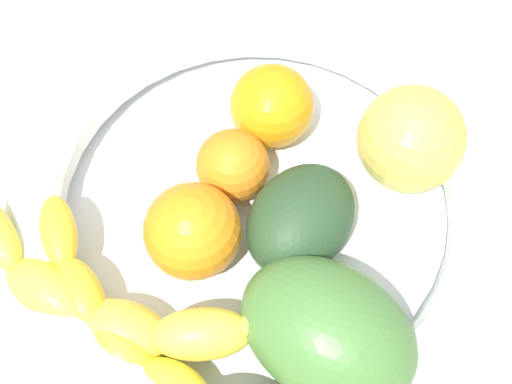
{
  "coord_description": "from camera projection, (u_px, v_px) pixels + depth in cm",
  "views": [
    {
      "loc": [
        -21.77,
        -7.26,
        48.83
      ],
      "look_at": [
        0.0,
        0.0,
        7.59
      ],
      "focal_mm": 50.2,
      "sensor_mm": 36.0,
      "label": 1
    }
  ],
  "objects": [
    {
      "name": "avocado_dark",
      "position": [
        301.0,
        219.0,
        0.47
      ],
      "size": [
        9.86,
        8.58,
        5.43
      ],
      "primitive_type": "ellipsoid",
      "rotation": [
        0.0,
        0.0,
        6.0
      ],
      "color": "#274528",
      "rests_on": "fruit_bowl"
    },
    {
      "name": "mango_green",
      "position": [
        328.0,
        331.0,
        0.42
      ],
      "size": [
        10.91,
        12.93,
        7.07
      ],
      "primitive_type": "ellipsoid",
      "rotation": [
        0.0,
        0.0,
        1.3
      ],
      "color": "#477C3C",
      "rests_on": "fruit_bowl"
    },
    {
      "name": "banana_draped_right",
      "position": [
        127.0,
        307.0,
        0.43
      ],
      "size": [
        8.81,
        25.46,
        5.26
      ],
      "color": "yellow",
      "rests_on": "fruit_bowl"
    },
    {
      "name": "orange_mid_left",
      "position": [
        192.0,
        231.0,
        0.46
      ],
      "size": [
        6.36,
        6.36,
        6.36
      ],
      "primitive_type": "sphere",
      "color": "orange",
      "rests_on": "fruit_bowl"
    },
    {
      "name": "kitchen_counter",
      "position": [
        256.0,
        232.0,
        0.53
      ],
      "size": [
        120.0,
        120.0,
        3.0
      ],
      "primitive_type": "cube",
      "color": "#B5A79F",
      "rests_on": "ground"
    },
    {
      "name": "apple_yellow",
      "position": [
        411.0,
        139.0,
        0.48
      ],
      "size": [
        7.42,
        7.42,
        7.42
      ],
      "primitive_type": "sphere",
      "color": "#DCC955",
      "rests_on": "fruit_bowl"
    },
    {
      "name": "orange_front",
      "position": [
        272.0,
        106.0,
        0.51
      ],
      "size": [
        6.02,
        6.02,
        6.02
      ],
      "primitive_type": "sphere",
      "color": "orange",
      "rests_on": "fruit_bowl"
    },
    {
      "name": "orange_mid_right",
      "position": [
        233.0,
        166.0,
        0.49
      ],
      "size": [
        5.09,
        5.09,
        5.09
      ],
      "primitive_type": "sphere",
      "color": "orange",
      "rests_on": "fruit_bowl"
    },
    {
      "name": "fruit_bowl",
      "position": [
        256.0,
        205.0,
        0.49
      ],
      "size": [
        33.43,
        33.43,
        5.41
      ],
      "color": "white",
      "rests_on": "kitchen_counter"
    },
    {
      "name": "banana_draped_left",
      "position": [
        156.0,
        352.0,
        0.42
      ],
      "size": [
        11.69,
        23.95,
        4.1
      ],
      "color": "yellow",
      "rests_on": "fruit_bowl"
    }
  ]
}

